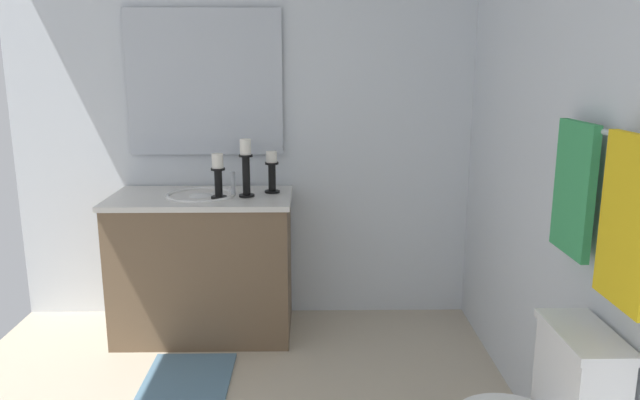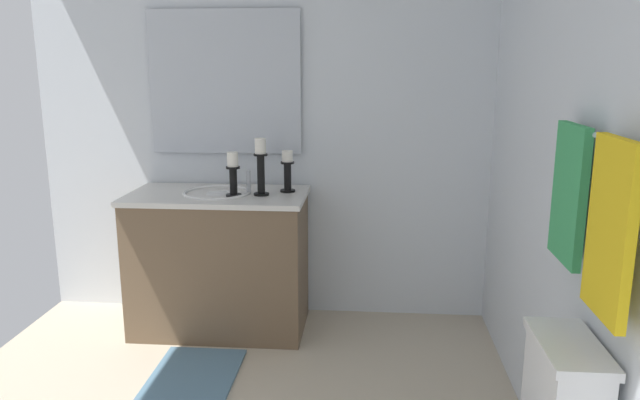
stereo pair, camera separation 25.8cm
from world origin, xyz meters
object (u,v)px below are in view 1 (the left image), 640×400
Objects in this scene: candle_holder_tall at (272,171)px; towel_bar at (611,133)px; candle_holder_short at (246,166)px; towel_center at (627,222)px; candle_holder_mid at (218,175)px; bath_mat at (186,383)px; mirror at (204,83)px; vanity_cabinet at (204,265)px; towel_near_vanity at (574,189)px; sink_basin at (201,202)px.

candle_holder_tall is 2.03m from towel_bar.
towel_center reaches higher than candle_holder_short.
candle_holder_mid is 1.13m from bath_mat.
candle_holder_tall is 0.74× the size of candle_holder_short.
towel_bar is at bearing 60.79° from bath_mat.
mirror is 2.82× the size of candle_holder_short.
towel_center is at bearing 38.51° from mirror.
mirror reaches higher than vanity_cabinet.
candle_holder_tall is 0.52× the size of towel_near_vanity.
candle_holder_tall is at bearing 149.71° from bath_mat.
candle_holder_tall is at bearing 100.66° from vanity_cabinet.
vanity_cabinet is 3.18× the size of candle_holder_short.
candle_holder_short is at bearing 155.63° from bath_mat.
mirror reaches higher than towel_near_vanity.
sink_basin is at bearing -79.32° from candle_holder_tall.
sink_basin is at bearing -137.21° from towel_center.
towel_center reaches higher than towel_bar.
vanity_cabinet is at bearing -79.34° from candle_holder_tall.
candle_holder_mid is (0.35, 0.12, -0.50)m from mirror.
towel_near_vanity reaches higher than vanity_cabinet.
vanity_cabinet is at bearing -0.01° from mirror.
bath_mat is (0.60, -0.27, -1.02)m from candle_holder_short.
candle_holder_mid reaches higher than sink_basin.
candle_holder_short is at bearing -141.99° from towel_center.
mirror is 0.62m from candle_holder_mid.
candle_holder_tall is 0.41× the size of bath_mat.
towel_center is at bearing 0.00° from towel_near_vanity.
candle_holder_tall is 1.84m from towel_near_vanity.
candle_holder_short is (0.03, 0.27, 0.60)m from vanity_cabinet.
towel_near_vanity reaches higher than candle_holder_tall.
bath_mat is at bearing -119.21° from towel_bar.
candle_holder_tall is at bearing -143.32° from towel_bar.
mirror is 1.25× the size of towel_bar.
vanity_cabinet is at bearing -133.53° from towel_bar.
mirror is at bearing -161.73° from candle_holder_mid.
sink_basin is 1.57× the size of candle_holder_mid.
candle_holder_short is at bearing 105.15° from candle_holder_mid.
candle_holder_short is (0.11, -0.14, 0.05)m from candle_holder_tall.
mirror is 1.73m from bath_mat.
towel_center is at bearing 42.81° from vanity_cabinet.
candle_holder_mid is 0.34× the size of towel_bar.
sink_basin is 0.43× the size of mirror.
towel_center is (1.71, 1.58, 0.33)m from sink_basin.
mirror reaches higher than towel_center.
candle_holder_short is at bearing 83.77° from sink_basin.
towel_center is (0.19, -0.02, -0.24)m from towel_bar.
candle_holder_tall is 0.47× the size of towel_center.
candle_holder_short is 0.17m from candle_holder_mid.
candle_holder_mid is at bearing 18.27° from mirror.
candle_holder_tall is 0.96× the size of candle_holder_mid.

